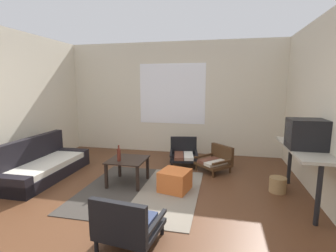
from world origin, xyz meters
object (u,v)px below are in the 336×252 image
at_px(coffee_table, 128,164).
at_px(clay_vase, 296,133).
at_px(armchair_by_window, 184,153).
at_px(crt_television, 307,134).
at_px(armchair_corner, 216,160).
at_px(armchair_striped_foreground, 127,225).
at_px(ottoman_orange, 175,181).
at_px(couch, 42,166).
at_px(console_shelf, 304,153).
at_px(wicker_basket, 278,185).
at_px(glass_bottle, 119,154).

distance_m(coffee_table, clay_vase, 2.78).
xyz_separation_m(armchair_by_window, clay_vase, (1.93, -0.94, 0.70)).
height_order(coffee_table, crt_television, crt_television).
height_order(armchair_by_window, armchair_corner, armchair_by_window).
relative_size(armchair_striped_foreground, armchair_corner, 0.87).
height_order(ottoman_orange, clay_vase, clay_vase).
relative_size(couch, console_shelf, 1.26).
xyz_separation_m(clay_vase, wicker_basket, (-0.26, -0.17, -0.81)).
xyz_separation_m(armchair_by_window, wicker_basket, (1.68, -1.12, -0.11)).
bearing_deg(ottoman_orange, glass_bottle, -178.78).
xyz_separation_m(armchair_by_window, glass_bottle, (-0.86, -1.43, 0.32)).
distance_m(coffee_table, armchair_corner, 1.76).
xyz_separation_m(console_shelf, glass_bottle, (-2.79, -0.07, -0.17)).
distance_m(armchair_striped_foreground, console_shelf, 2.63).
relative_size(couch, wicker_basket, 7.16).
bearing_deg(clay_vase, couch, -174.63).
bearing_deg(armchair_striped_foreground, glass_bottle, 115.84).
xyz_separation_m(coffee_table, armchair_by_window, (0.76, 1.31, -0.13)).
relative_size(coffee_table, glass_bottle, 2.34).
xyz_separation_m(couch, crt_television, (4.35, -0.07, 0.80)).
bearing_deg(console_shelf, crt_television, -92.98).
relative_size(armchair_striped_foreground, console_shelf, 0.46).
height_order(armchair_corner, wicker_basket, armchair_corner).
bearing_deg(ottoman_orange, armchair_corner, 60.69).
bearing_deg(console_shelf, clay_vase, 90.00).
relative_size(crt_television, clay_vase, 1.31).
distance_m(armchair_corner, glass_bottle, 1.93).
distance_m(couch, ottoman_orange, 2.50).
distance_m(armchair_corner, wicker_basket, 1.27).
xyz_separation_m(coffee_table, armchair_striped_foreground, (0.62, -1.60, -0.11)).
relative_size(armchair_by_window, wicker_basket, 2.75).
bearing_deg(couch, coffee_table, 1.53).
bearing_deg(clay_vase, coffee_table, -172.28).
bearing_deg(wicker_basket, crt_television, -50.68).
height_order(console_shelf, wicker_basket, console_shelf).
xyz_separation_m(coffee_table, crt_television, (2.69, -0.12, 0.65)).
distance_m(armchair_by_window, crt_television, 2.52).
bearing_deg(armchair_striped_foreground, coffee_table, 111.06).
bearing_deg(glass_bottle, armchair_corner, 35.64).
bearing_deg(coffee_table, armchair_corner, 34.20).
height_order(couch, armchair_striped_foreground, couch).
relative_size(coffee_table, console_shelf, 0.43).
bearing_deg(armchair_by_window, console_shelf, -35.26).
relative_size(coffee_table, crt_television, 1.28).
height_order(ottoman_orange, console_shelf, console_shelf).
relative_size(clay_vase, wicker_basket, 1.45).
relative_size(armchair_striped_foreground, crt_television, 1.39).
distance_m(ottoman_orange, clay_vase, 2.06).
xyz_separation_m(glass_bottle, wicker_basket, (2.54, 0.32, -0.43)).
bearing_deg(crt_television, armchair_striped_foreground, -144.37).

